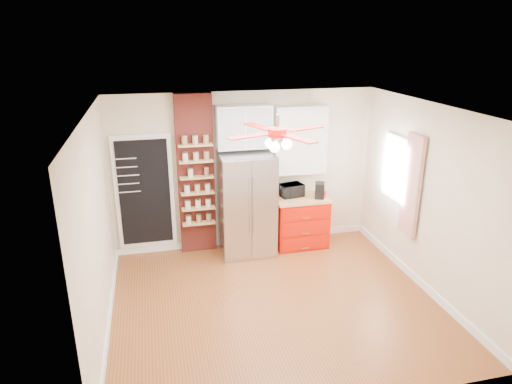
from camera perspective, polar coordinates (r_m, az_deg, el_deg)
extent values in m
plane|color=brown|center=(6.63, 2.36, -13.55)|extent=(4.50, 4.50, 0.00)
plane|color=white|center=(5.63, 2.74, 10.15)|extent=(4.50, 4.50, 0.00)
cube|color=beige|center=(7.84, -1.39, 2.69)|extent=(4.50, 0.02, 2.70)
cube|color=beige|center=(4.32, 9.85, -12.42)|extent=(4.50, 0.02, 2.70)
cube|color=beige|center=(5.85, -19.27, -4.42)|extent=(0.02, 4.00, 2.70)
cube|color=beige|center=(6.92, 20.78, -0.91)|extent=(0.02, 4.00, 2.70)
cube|color=white|center=(7.74, -13.74, -0.05)|extent=(0.95, 0.04, 1.95)
cube|color=black|center=(7.71, -13.74, -0.11)|extent=(0.82, 0.02, 1.78)
cube|color=maroon|center=(7.64, -7.52, 2.08)|extent=(0.60, 0.16, 2.70)
cube|color=#B4B5B9|center=(7.64, -1.16, -1.53)|extent=(0.90, 0.70, 1.75)
cube|color=white|center=(7.47, -1.54, 8.18)|extent=(0.90, 0.35, 0.70)
cube|color=red|center=(8.09, 5.53, -3.78)|extent=(0.90, 0.60, 0.86)
cube|color=tan|center=(7.93, 5.64, -0.79)|extent=(0.94, 0.64, 0.04)
cube|color=white|center=(7.80, 5.48, 6.51)|extent=(0.90, 0.30, 1.15)
cube|color=white|center=(7.57, 17.16, 2.79)|extent=(0.04, 0.75, 1.05)
cube|color=#B12717|center=(7.13, 18.89, 0.75)|extent=(0.06, 0.40, 1.55)
cylinder|color=silver|center=(5.66, 2.72, 8.65)|extent=(0.05, 0.05, 0.20)
cylinder|color=#BA120B|center=(5.68, 2.70, 7.46)|extent=(0.24, 0.24, 0.10)
sphere|color=white|center=(5.72, 2.67, 5.90)|extent=(0.13, 0.13, 0.13)
imported|color=black|center=(7.91, 4.43, 0.22)|extent=(0.44, 0.35, 0.22)
cube|color=black|center=(7.89, 7.96, 0.21)|extent=(0.22, 0.25, 0.27)
cylinder|color=red|center=(7.92, 8.35, -0.28)|extent=(0.11, 0.11, 0.12)
cylinder|color=#AE0912|center=(7.98, 7.78, -0.09)|extent=(0.13, 0.13, 0.13)
cylinder|color=beige|center=(7.46, -8.19, 2.37)|extent=(0.09, 0.09, 0.14)
cylinder|color=#885845|center=(7.49, -6.22, 2.52)|extent=(0.08, 0.08, 0.14)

